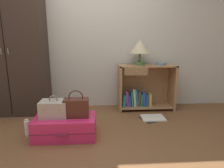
{
  "coord_description": "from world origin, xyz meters",
  "views": [
    {
      "loc": [
        0.19,
        -1.99,
        1.21
      ],
      "look_at": [
        0.37,
        0.82,
        0.55
      ],
      "focal_mm": 31.52,
      "sensor_mm": 36.0,
      "label": 1
    }
  ],
  "objects_px": {
    "handbag": "(76,107)",
    "open_book_on_floor": "(153,118)",
    "suitcase_large": "(65,127)",
    "table_lamp": "(140,47)",
    "bowl": "(161,64)",
    "wardrobe": "(12,50)",
    "train_case": "(54,109)",
    "bookshelf": "(144,88)",
    "bottle": "(27,128)"
  },
  "relations": [
    {
      "from": "wardrobe",
      "to": "bookshelf",
      "type": "xyz_separation_m",
      "value": [
        2.13,
        0.05,
        -0.66
      ]
    },
    {
      "from": "table_lamp",
      "to": "bowl",
      "type": "distance_m",
      "value": 0.45
    },
    {
      "from": "train_case",
      "to": "suitcase_large",
      "type": "bearing_deg",
      "value": -12.75
    },
    {
      "from": "bowl",
      "to": "handbag",
      "type": "height_order",
      "value": "bowl"
    },
    {
      "from": "train_case",
      "to": "open_book_on_floor",
      "type": "bearing_deg",
      "value": 18.48
    },
    {
      "from": "suitcase_large",
      "to": "handbag",
      "type": "bearing_deg",
      "value": 7.2
    },
    {
      "from": "bookshelf",
      "to": "wardrobe",
      "type": "bearing_deg",
      "value": -178.55
    },
    {
      "from": "bookshelf",
      "to": "open_book_on_floor",
      "type": "distance_m",
      "value": 0.59
    },
    {
      "from": "train_case",
      "to": "open_book_on_floor",
      "type": "distance_m",
      "value": 1.5
    },
    {
      "from": "handbag",
      "to": "bottle",
      "type": "distance_m",
      "value": 0.69
    },
    {
      "from": "bookshelf",
      "to": "train_case",
      "type": "distance_m",
      "value": 1.62
    },
    {
      "from": "suitcase_large",
      "to": "train_case",
      "type": "height_order",
      "value": "train_case"
    },
    {
      "from": "train_case",
      "to": "handbag",
      "type": "distance_m",
      "value": 0.28
    },
    {
      "from": "suitcase_large",
      "to": "handbag",
      "type": "height_order",
      "value": "handbag"
    },
    {
      "from": "suitcase_large",
      "to": "train_case",
      "type": "distance_m",
      "value": 0.27
    },
    {
      "from": "bookshelf",
      "to": "handbag",
      "type": "relative_size",
      "value": 2.86
    },
    {
      "from": "bowl",
      "to": "table_lamp",
      "type": "bearing_deg",
      "value": 177.89
    },
    {
      "from": "bookshelf",
      "to": "suitcase_large",
      "type": "bearing_deg",
      "value": -141.58
    },
    {
      "from": "handbag",
      "to": "open_book_on_floor",
      "type": "distance_m",
      "value": 1.26
    },
    {
      "from": "wardrobe",
      "to": "train_case",
      "type": "xyz_separation_m",
      "value": [
        0.8,
        -0.87,
        -0.66
      ]
    },
    {
      "from": "bowl",
      "to": "handbag",
      "type": "bearing_deg",
      "value": -145.49
    },
    {
      "from": "wardrobe",
      "to": "bowl",
      "type": "height_order",
      "value": "wardrobe"
    },
    {
      "from": "wardrobe",
      "to": "handbag",
      "type": "xyz_separation_m",
      "value": [
        1.08,
        -0.88,
        -0.65
      ]
    },
    {
      "from": "bowl",
      "to": "train_case",
      "type": "relative_size",
      "value": 0.51
    },
    {
      "from": "wardrobe",
      "to": "open_book_on_floor",
      "type": "distance_m",
      "value": 2.44
    },
    {
      "from": "bowl",
      "to": "bottle",
      "type": "bearing_deg",
      "value": -155.86
    },
    {
      "from": "wardrobe",
      "to": "bottle",
      "type": "bearing_deg",
      "value": -62.14
    },
    {
      "from": "train_case",
      "to": "bookshelf",
      "type": "bearing_deg",
      "value": 34.72
    },
    {
      "from": "suitcase_large",
      "to": "train_case",
      "type": "xyz_separation_m",
      "value": [
        -0.13,
        0.03,
        0.23
      ]
    },
    {
      "from": "table_lamp",
      "to": "open_book_on_floor",
      "type": "xyz_separation_m",
      "value": [
        0.15,
        -0.45,
        -1.06
      ]
    },
    {
      "from": "table_lamp",
      "to": "suitcase_large",
      "type": "bearing_deg",
      "value": -139.56
    },
    {
      "from": "bookshelf",
      "to": "bowl",
      "type": "height_order",
      "value": "bowl"
    },
    {
      "from": "bookshelf",
      "to": "bottle",
      "type": "xyz_separation_m",
      "value": [
        -1.69,
        -0.9,
        -0.26
      ]
    },
    {
      "from": "open_book_on_floor",
      "to": "bookshelf",
      "type": "bearing_deg",
      "value": 96.36
    },
    {
      "from": "train_case",
      "to": "bowl",
      "type": "bearing_deg",
      "value": 29.35
    },
    {
      "from": "handbag",
      "to": "open_book_on_floor",
      "type": "relative_size",
      "value": 0.75
    },
    {
      "from": "wardrobe",
      "to": "handbag",
      "type": "relative_size",
      "value": 6.11
    },
    {
      "from": "bowl",
      "to": "bottle",
      "type": "relative_size",
      "value": 0.75
    },
    {
      "from": "suitcase_large",
      "to": "handbag",
      "type": "distance_m",
      "value": 0.29
    },
    {
      "from": "table_lamp",
      "to": "train_case",
      "type": "xyz_separation_m",
      "value": [
        -1.24,
        -0.91,
        -0.7
      ]
    },
    {
      "from": "handbag",
      "to": "open_book_on_floor",
      "type": "xyz_separation_m",
      "value": [
        1.11,
        0.47,
        -0.37
      ]
    },
    {
      "from": "handbag",
      "to": "open_book_on_floor",
      "type": "bearing_deg",
      "value": 23.15
    },
    {
      "from": "wardrobe",
      "to": "open_book_on_floor",
      "type": "bearing_deg",
      "value": -10.54
    },
    {
      "from": "wardrobe",
      "to": "bottle",
      "type": "distance_m",
      "value": 1.33
    },
    {
      "from": "bookshelf",
      "to": "train_case",
      "type": "xyz_separation_m",
      "value": [
        -1.33,
        -0.92,
        -0.0
      ]
    },
    {
      "from": "bookshelf",
      "to": "bottle",
      "type": "height_order",
      "value": "bookshelf"
    },
    {
      "from": "bowl",
      "to": "suitcase_large",
      "type": "bearing_deg",
      "value": -147.69
    },
    {
      "from": "wardrobe",
      "to": "train_case",
      "type": "bearing_deg",
      "value": -47.34
    },
    {
      "from": "bookshelf",
      "to": "handbag",
      "type": "xyz_separation_m",
      "value": [
        -1.06,
        -0.93,
        0.01
      ]
    },
    {
      "from": "suitcase_large",
      "to": "open_book_on_floor",
      "type": "bearing_deg",
      "value": 21.45
    }
  ]
}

